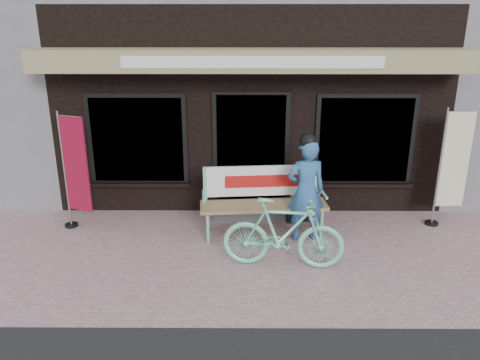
{
  "coord_description": "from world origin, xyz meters",
  "views": [
    {
      "loc": [
        -0.14,
        -6.03,
        3.36
      ],
      "look_at": [
        -0.18,
        0.7,
        1.05
      ],
      "focal_mm": 35.0,
      "sensor_mm": 36.0,
      "label": 1
    }
  ],
  "objects_px": {
    "nobori_red": "(74,170)",
    "bench": "(263,195)",
    "bicycle": "(283,233)",
    "person": "(306,189)",
    "nobori_cream": "(452,166)",
    "menu_stand": "(301,194)"
  },
  "relations": [
    {
      "from": "bench",
      "to": "bicycle",
      "type": "height_order",
      "value": "bench"
    },
    {
      "from": "nobori_red",
      "to": "bench",
      "type": "bearing_deg",
      "value": 18.08
    },
    {
      "from": "bench",
      "to": "nobori_cream",
      "type": "bearing_deg",
      "value": 0.87
    },
    {
      "from": "bench",
      "to": "nobori_red",
      "type": "bearing_deg",
      "value": 172.8
    },
    {
      "from": "menu_stand",
      "to": "nobori_cream",
      "type": "bearing_deg",
      "value": -17.02
    },
    {
      "from": "bench",
      "to": "nobori_cream",
      "type": "relative_size",
      "value": 1.02
    },
    {
      "from": "person",
      "to": "menu_stand",
      "type": "relative_size",
      "value": 1.73
    },
    {
      "from": "nobori_cream",
      "to": "menu_stand",
      "type": "relative_size",
      "value": 2.02
    },
    {
      "from": "bench",
      "to": "bicycle",
      "type": "distance_m",
      "value": 1.19
    },
    {
      "from": "person",
      "to": "nobori_red",
      "type": "distance_m",
      "value": 3.76
    },
    {
      "from": "bench",
      "to": "nobori_red",
      "type": "distance_m",
      "value": 3.11
    },
    {
      "from": "bench",
      "to": "menu_stand",
      "type": "xyz_separation_m",
      "value": [
        0.68,
        0.42,
        -0.13
      ]
    },
    {
      "from": "nobori_cream",
      "to": "menu_stand",
      "type": "xyz_separation_m",
      "value": [
        -2.47,
        0.1,
        -0.53
      ]
    },
    {
      "from": "nobori_red",
      "to": "menu_stand",
      "type": "height_order",
      "value": "nobori_red"
    },
    {
      "from": "bench",
      "to": "person",
      "type": "xyz_separation_m",
      "value": [
        0.66,
        -0.26,
        0.21
      ]
    },
    {
      "from": "person",
      "to": "nobori_cream",
      "type": "xyz_separation_m",
      "value": [
        2.49,
        0.58,
        0.19
      ]
    },
    {
      "from": "bench",
      "to": "menu_stand",
      "type": "distance_m",
      "value": 0.81
    },
    {
      "from": "bench",
      "to": "person",
      "type": "distance_m",
      "value": 0.74
    },
    {
      "from": "nobori_red",
      "to": "bicycle",
      "type": "bearing_deg",
      "value": -0.69
    },
    {
      "from": "nobori_cream",
      "to": "menu_stand",
      "type": "bearing_deg",
      "value": 174.38
    },
    {
      "from": "bench",
      "to": "nobori_red",
      "type": "xyz_separation_m",
      "value": [
        -3.08,
        0.12,
        0.38
      ]
    },
    {
      "from": "bench",
      "to": "menu_stand",
      "type": "height_order",
      "value": "bench"
    }
  ]
}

